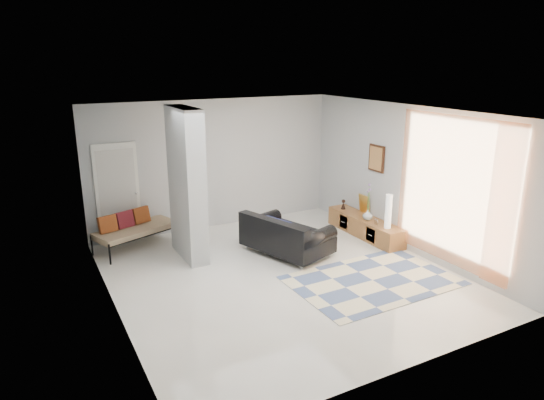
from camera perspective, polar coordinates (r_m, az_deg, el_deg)
floor at (r=8.48m, az=1.12°, el=-8.89°), size 6.00×6.00×0.00m
ceiling at (r=7.72m, az=1.23°, el=10.27°), size 6.00×6.00×0.00m
wall_back at (r=10.63m, az=-6.75°, el=4.19°), size 6.00×0.00×6.00m
wall_front at (r=5.71m, az=16.10°, el=-7.14°), size 6.00×0.00×6.00m
wall_left at (r=7.13m, az=-18.55°, el=-2.65°), size 0.00×6.00×6.00m
wall_right at (r=9.59m, az=15.68°, el=2.36°), size 0.00×6.00×6.00m
partition_column at (r=8.99m, az=-9.99°, el=1.81°), size 0.35×1.20×2.80m
hallway_door at (r=10.14m, az=-17.70°, el=0.71°), size 0.85×0.06×2.04m
curtain at (r=8.76m, az=20.46°, el=0.97°), size 0.00×2.55×2.55m
wall_art at (r=10.17m, az=12.20°, el=4.82°), size 0.04×0.45×0.55m
media_console at (r=10.43m, az=10.87°, el=-3.07°), size 0.45×2.06×0.80m
loveseat at (r=9.27m, az=1.50°, el=-4.30°), size 1.47×1.90×0.76m
daybed at (r=9.88m, az=-15.93°, el=-3.19°), size 1.72×1.18×0.77m
area_rug at (r=8.47m, az=11.75°, el=-9.25°), size 2.76×1.87×0.01m
cylinder_lamp at (r=9.74m, az=13.54°, el=-1.31°), size 0.12×0.12×0.68m
bronze_figurine at (r=10.84m, az=8.38°, el=-0.50°), size 0.12×0.12×0.22m
vase at (r=10.21m, az=11.18°, el=-1.72°), size 0.22×0.22×0.21m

